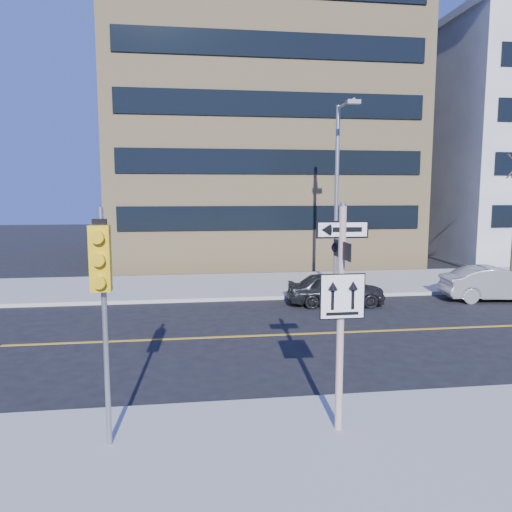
{
  "coord_description": "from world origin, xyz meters",
  "views": [
    {
      "loc": [
        -2.63,
        -10.74,
        4.39
      ],
      "look_at": [
        -0.6,
        4.0,
        2.48
      ],
      "focal_mm": 35.0,
      "sensor_mm": 36.0,
      "label": 1
    }
  ],
  "objects": [
    {
      "name": "streetlight_a",
      "position": [
        4.0,
        10.76,
        4.76
      ],
      "size": [
        0.55,
        2.25,
        8.0
      ],
      "color": "gray",
      "rests_on": "far_sidewalk"
    },
    {
      "name": "ground",
      "position": [
        0.0,
        0.0,
        0.0
      ],
      "size": [
        120.0,
        120.0,
        0.0
      ],
      "primitive_type": "plane",
      "color": "black",
      "rests_on": "ground"
    },
    {
      "name": "building_brick",
      "position": [
        2.0,
        25.0,
        9.0
      ],
      "size": [
        18.0,
        18.0,
        18.0
      ],
      "primitive_type": "cube",
      "color": "tan",
      "rests_on": "ground"
    },
    {
      "name": "traffic_signal",
      "position": [
        -4.0,
        -2.66,
        3.03
      ],
      "size": [
        0.32,
        0.45,
        4.0
      ],
      "color": "gray",
      "rests_on": "near_sidewalk"
    },
    {
      "name": "parked_car_a",
      "position": [
        3.05,
        7.77,
        0.64
      ],
      "size": [
        1.89,
        3.9,
        1.28
      ],
      "primitive_type": "imported",
      "rotation": [
        0.0,
        0.0,
        1.47
      ],
      "color": "black",
      "rests_on": "ground"
    },
    {
      "name": "parked_car_b",
      "position": [
        9.73,
        7.65,
        0.69
      ],
      "size": [
        2.02,
        4.37,
        1.39
      ],
      "primitive_type": "imported",
      "rotation": [
        0.0,
        0.0,
        1.44
      ],
      "color": "gray",
      "rests_on": "ground"
    },
    {
      "name": "sign_pole",
      "position": [
        0.0,
        -2.51,
        2.44
      ],
      "size": [
        0.92,
        0.92,
        4.06
      ],
      "color": "white",
      "rests_on": "near_sidewalk"
    }
  ]
}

